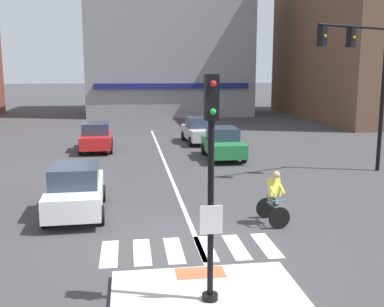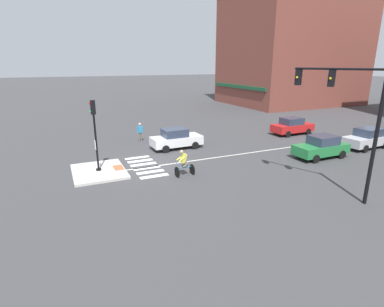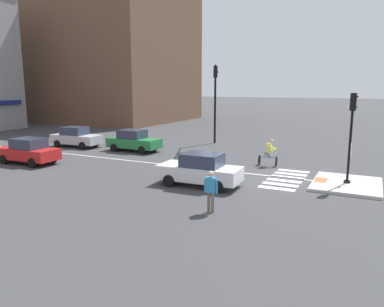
{
  "view_description": "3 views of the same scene",
  "coord_description": "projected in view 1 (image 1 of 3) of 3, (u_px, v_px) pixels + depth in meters",
  "views": [
    {
      "loc": [
        -1.53,
        -11.58,
        4.65
      ],
      "look_at": [
        0.52,
        3.14,
        1.95
      ],
      "focal_mm": 43.5,
      "sensor_mm": 36.0,
      "label": 1
    },
    {
      "loc": [
        18.9,
        -5.19,
        6.69
      ],
      "look_at": [
        1.49,
        2.67,
        0.95
      ],
      "focal_mm": 28.29,
      "sensor_mm": 36.0,
      "label": 2
    },
    {
      "loc": [
        -19.17,
        -4.11,
        4.85
      ],
      "look_at": [
        -0.87,
        5.04,
        1.1
      ],
      "focal_mm": 34.09,
      "sensor_mm": 36.0,
      "label": 3
    }
  ],
  "objects": [
    {
      "name": "ground_plane",
      "position": [
        189.0,
        247.0,
        12.32
      ],
      "size": [
        300.0,
        300.0,
        0.0
      ],
      "primitive_type": "plane",
      "color": "#3D3D3F"
    },
    {
      "name": "traffic_island",
      "position": [
        210.0,
        303.0,
        9.23
      ],
      "size": [
        3.91,
        3.17,
        0.15
      ],
      "primitive_type": "cube",
      "color": "beige",
      "rests_on": "ground"
    },
    {
      "name": "tactile_pad_front",
      "position": [
        200.0,
        273.0,
        10.42
      ],
      "size": [
        1.1,
        0.6,
        0.01
      ],
      "primitive_type": "cube",
      "color": "#DB5B38",
      "rests_on": "traffic_island"
    },
    {
      "name": "signal_pole",
      "position": [
        211.0,
        168.0,
        8.74
      ],
      "size": [
        0.44,
        0.38,
        4.41
      ],
      "color": "black",
      "rests_on": "traffic_island"
    },
    {
      "name": "crosswalk_stripe_a",
      "position": [
        109.0,
        253.0,
        11.9
      ],
      "size": [
        0.44,
        1.8,
        0.01
      ],
      "primitive_type": "cube",
      "color": "silver",
      "rests_on": "ground"
    },
    {
      "name": "crosswalk_stripe_b",
      "position": [
        142.0,
        252.0,
        12.01
      ],
      "size": [
        0.44,
        1.8,
        0.01
      ],
      "primitive_type": "cube",
      "color": "silver",
      "rests_on": "ground"
    },
    {
      "name": "crosswalk_stripe_c",
      "position": [
        174.0,
        250.0,
        12.13
      ],
      "size": [
        0.44,
        1.8,
        0.01
      ],
      "primitive_type": "cube",
      "color": "silver",
      "rests_on": "ground"
    },
    {
      "name": "crosswalk_stripe_d",
      "position": [
        205.0,
        248.0,
        12.24
      ],
      "size": [
        0.44,
        1.8,
        0.01
      ],
      "primitive_type": "cube",
      "color": "silver",
      "rests_on": "ground"
    },
    {
      "name": "crosswalk_stripe_e",
      "position": [
        236.0,
        247.0,
        12.35
      ],
      "size": [
        0.44,
        1.8,
        0.01
      ],
      "primitive_type": "cube",
      "color": "silver",
      "rests_on": "ground"
    },
    {
      "name": "crosswalk_stripe_f",
      "position": [
        267.0,
        245.0,
        12.46
      ],
      "size": [
        0.44,
        1.8,
        0.01
      ],
      "primitive_type": "cube",
      "color": "silver",
      "rests_on": "ground"
    },
    {
      "name": "lane_centre_line",
      "position": [
        167.0,
        168.0,
        22.11
      ],
      "size": [
        0.14,
        28.0,
        0.01
      ],
      "primitive_type": "cube",
      "color": "silver",
      "rests_on": "ground"
    },
    {
      "name": "traffic_light_mast",
      "position": [
        365.0,
        71.0,
        20.22
      ],
      "size": [
        4.0,
        1.88,
        6.66
      ],
      "color": "black",
      "rests_on": "ground"
    },
    {
      "name": "building_corner_right",
      "position": [
        166.0,
        40.0,
        50.39
      ],
      "size": [
        16.84,
        14.76,
        15.62
      ],
      "color": "gray",
      "rests_on": "ground"
    },
    {
      "name": "car_white_westbound_near",
      "position": [
        75.0,
        190.0,
        15.05
      ],
      "size": [
        1.94,
        4.15,
        1.64
      ],
      "color": "white",
      "rests_on": "ground"
    },
    {
      "name": "car_silver_eastbound_distant",
      "position": [
        199.0,
        130.0,
        29.73
      ],
      "size": [
        2.02,
        4.19,
        1.64
      ],
      "color": "silver",
      "rests_on": "ground"
    },
    {
      "name": "car_green_eastbound_far",
      "position": [
        223.0,
        143.0,
        24.5
      ],
      "size": [
        1.85,
        4.1,
        1.64
      ],
      "color": "#237A3D",
      "rests_on": "ground"
    },
    {
      "name": "car_red_westbound_distant",
      "position": [
        96.0,
        137.0,
        26.85
      ],
      "size": [
        1.92,
        4.14,
        1.64
      ],
      "color": "red",
      "rests_on": "ground"
    },
    {
      "name": "cyclist",
      "position": [
        274.0,
        196.0,
        14.04
      ],
      "size": [
        0.75,
        1.14,
        1.68
      ],
      "color": "black",
      "rests_on": "ground"
    }
  ]
}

